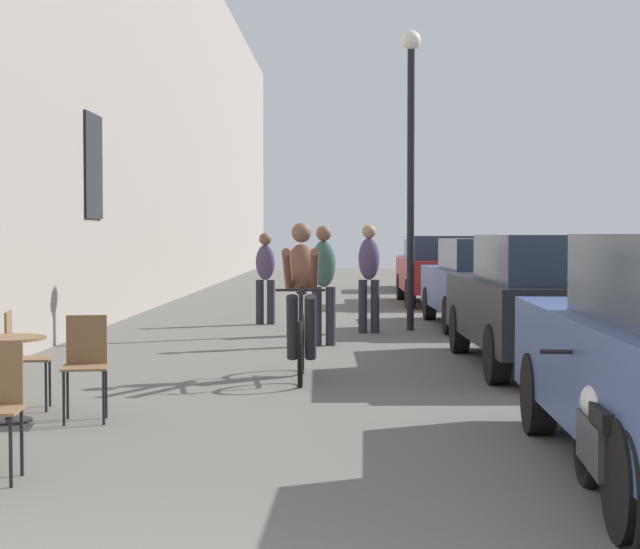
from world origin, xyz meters
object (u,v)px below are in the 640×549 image
(pedestrian_near, at_px, (324,278))
(parked_car_fifth, at_px, (430,263))
(cafe_table_mid, at_px, (8,360))
(parked_motorcycle, at_px, (609,444))
(cafe_chair_mid_toward_wall, at_px, (20,353))
(parked_car_third, at_px, (487,281))
(cafe_chair_mid_toward_street, at_px, (86,360))
(cyclist_on_bicycle, at_px, (301,304))
(parked_car_second, at_px, (549,299))
(street_lamp, at_px, (411,141))
(parked_car_fourth, at_px, (442,269))
(pedestrian_far, at_px, (265,273))
(pedestrian_mid, at_px, (369,272))

(pedestrian_near, relative_size, parked_car_fifth, 0.42)
(cafe_table_mid, height_order, parked_motorcycle, parked_motorcycle)
(parked_motorcycle, bearing_deg, cafe_chair_mid_toward_wall, 142.29)
(parked_car_third, height_order, parked_motorcycle, parked_car_third)
(pedestrian_near, bearing_deg, parked_motorcycle, -78.55)
(cafe_chair_mid_toward_wall, height_order, parked_motorcycle, cafe_chair_mid_toward_wall)
(cafe_chair_mid_toward_street, bearing_deg, cyclist_on_bicycle, 57.39)
(cafe_chair_mid_toward_wall, distance_m, parked_car_second, 6.14)
(cafe_table_mid, bearing_deg, parked_car_third, 59.98)
(cafe_chair_mid_toward_wall, bearing_deg, street_lamp, 63.29)
(parked_car_third, bearing_deg, parked_car_fourth, 92.23)
(street_lamp, relative_size, parked_car_fourth, 1.12)
(cafe_chair_mid_toward_wall, xyz_separation_m, parked_car_second, (5.31, 3.07, 0.30))
(parked_car_second, height_order, parked_motorcycle, parked_car_second)
(pedestrian_far, distance_m, parked_car_fourth, 6.44)
(pedestrian_mid, bearing_deg, parked_car_second, -65.01)
(cafe_table_mid, distance_m, pedestrian_near, 6.60)
(parked_car_third, bearing_deg, street_lamp, -157.00)
(cafe_chair_mid_toward_wall, distance_m, parked_car_fourth, 15.21)
(cafe_chair_mid_toward_street, height_order, street_lamp, street_lamp)
(cafe_table_mid, bearing_deg, cyclist_on_bicycle, 49.43)
(pedestrian_mid, height_order, parked_car_fourth, pedestrian_mid)
(cafe_chair_mid_toward_wall, relative_size, parked_motorcycle, 0.41)
(pedestrian_near, height_order, street_lamp, street_lamp)
(cafe_chair_mid_toward_wall, height_order, parked_car_fourth, parked_car_fourth)
(cafe_table_mid, distance_m, cafe_chair_mid_toward_street, 0.65)
(parked_car_second, bearing_deg, cafe_chair_mid_toward_wall, -150.01)
(cyclist_on_bicycle, bearing_deg, street_lamp, 74.93)
(parked_motorcycle, bearing_deg, pedestrian_far, 103.20)
(cafe_table_mid, bearing_deg, pedestrian_near, 67.37)
(pedestrian_near, distance_m, pedestrian_mid, 2.04)
(pedestrian_mid, height_order, parked_car_third, pedestrian_mid)
(cafe_chair_mid_toward_wall, relative_size, parked_car_third, 0.21)
(cafe_chair_mid_toward_street, height_order, parked_car_fourth, parked_car_fourth)
(pedestrian_near, relative_size, parked_car_second, 0.38)
(cafe_chair_mid_toward_wall, xyz_separation_m, pedestrian_mid, (3.29, 7.41, 0.46))
(cafe_table_mid, relative_size, cyclist_on_bicycle, 0.41)
(cafe_table_mid, xyz_separation_m, cafe_chair_mid_toward_wall, (-0.07, 0.59, -0.00))
(cyclist_on_bicycle, relative_size, parked_motorcycle, 0.82)
(parked_car_fifth, bearing_deg, parked_car_second, -89.95)
(cafe_chair_mid_toward_street, distance_m, pedestrian_near, 6.31)
(parked_car_second, bearing_deg, cyclist_on_bicycle, -162.69)
(cyclist_on_bicycle, bearing_deg, cafe_chair_mid_toward_street, -122.61)
(pedestrian_near, height_order, parked_car_third, pedestrian_near)
(pedestrian_far, height_order, street_lamp, street_lamp)
(cafe_table_mid, height_order, pedestrian_mid, pedestrian_mid)
(parked_car_second, bearing_deg, parked_car_third, 90.02)
(parked_car_fourth, bearing_deg, cyclist_on_bicycle, -102.29)
(cafe_chair_mid_toward_wall, height_order, pedestrian_far, pedestrian_far)
(street_lamp, xyz_separation_m, parked_car_second, (1.33, -4.84, -2.29))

